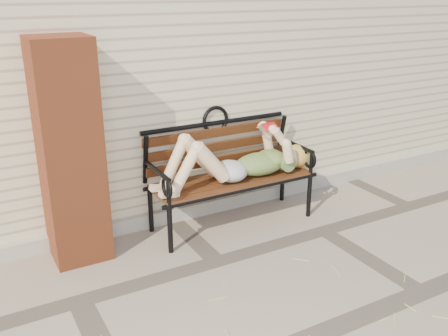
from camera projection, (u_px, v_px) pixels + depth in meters
ground at (324, 231)px, 5.14m from camera, size 80.00×80.00×0.00m
house_wall at (194, 51)px, 7.08m from camera, size 8.00×4.00×3.00m
foundation_strip at (271, 192)px, 5.91m from camera, size 8.00×0.10×0.15m
brick_pillar at (70, 153)px, 4.36m from camera, size 0.50×0.50×2.00m
garden_bench at (227, 160)px, 5.17m from camera, size 1.85×0.74×1.20m
reading_woman at (236, 161)px, 5.04m from camera, size 1.75×0.40×0.55m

